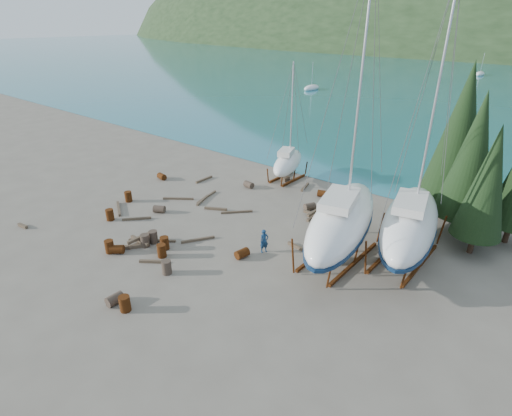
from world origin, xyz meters
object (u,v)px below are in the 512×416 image
Objects in this scene: large_sailboat_far at (410,222)px; small_sailboat_shore at (288,162)px; large_sailboat_near at (342,219)px; worker at (264,241)px.

large_sailboat_far reaches higher than small_sailboat_shore.
worker is (-4.11, -2.40, -2.00)m from large_sailboat_near.
large_sailboat_near is 1.65× the size of small_sailboat_shore.
large_sailboat_far is at bearing -30.45° from worker.
small_sailboat_shore is 13.29m from worker.
large_sailboat_near is 10.81× the size of worker.
large_sailboat_near is 4.10m from large_sailboat_far.
worker is (-7.40, -4.83, -1.92)m from large_sailboat_far.
large_sailboat_far is (3.29, 2.43, -0.09)m from large_sailboat_near.
large_sailboat_near is 1.05× the size of large_sailboat_far.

